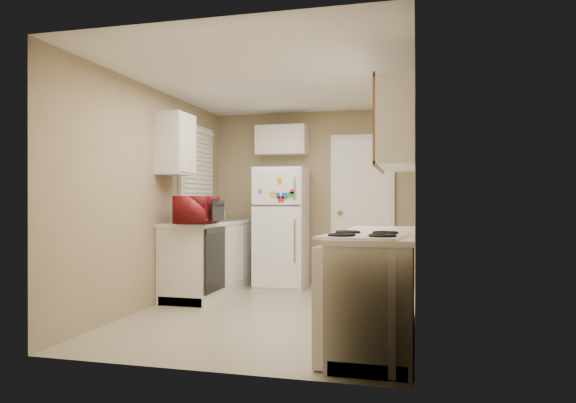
# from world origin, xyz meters

# --- Properties ---
(floor) EXTENTS (3.80, 3.80, 0.00)m
(floor) POSITION_xyz_m (0.00, 0.00, 0.00)
(floor) COLOR #B7AD8F
(floor) RESTS_ON ground
(ceiling) EXTENTS (3.80, 3.80, 0.00)m
(ceiling) POSITION_xyz_m (0.00, 0.00, 2.40)
(ceiling) COLOR white
(ceiling) RESTS_ON floor
(wall_left) EXTENTS (3.80, 3.80, 0.00)m
(wall_left) POSITION_xyz_m (-1.40, 0.00, 1.20)
(wall_left) COLOR #9D8A67
(wall_left) RESTS_ON floor
(wall_right) EXTENTS (3.80, 3.80, 0.00)m
(wall_right) POSITION_xyz_m (1.40, 0.00, 1.20)
(wall_right) COLOR #9D8A67
(wall_right) RESTS_ON floor
(wall_back) EXTENTS (2.80, 2.80, 0.00)m
(wall_back) POSITION_xyz_m (0.00, 1.90, 1.20)
(wall_back) COLOR #9D8A67
(wall_back) RESTS_ON floor
(wall_front) EXTENTS (2.80, 2.80, 0.00)m
(wall_front) POSITION_xyz_m (0.00, -1.90, 1.20)
(wall_front) COLOR #9D8A67
(wall_front) RESTS_ON floor
(left_counter) EXTENTS (0.60, 1.80, 0.90)m
(left_counter) POSITION_xyz_m (-1.10, 0.90, 0.45)
(left_counter) COLOR silver
(left_counter) RESTS_ON floor
(dishwasher) EXTENTS (0.03, 0.58, 0.72)m
(dishwasher) POSITION_xyz_m (-0.81, 0.30, 0.49)
(dishwasher) COLOR black
(dishwasher) RESTS_ON floor
(sink) EXTENTS (0.54, 0.74, 0.16)m
(sink) POSITION_xyz_m (-1.10, 1.05, 0.86)
(sink) COLOR gray
(sink) RESTS_ON left_counter
(microwave) EXTENTS (0.60, 0.38, 0.37)m
(microwave) POSITION_xyz_m (-0.97, 0.19, 1.05)
(microwave) COLOR maroon
(microwave) RESTS_ON left_counter
(soap_bottle) EXTENTS (0.09, 0.10, 0.20)m
(soap_bottle) POSITION_xyz_m (-1.15, 1.36, 1.00)
(soap_bottle) COLOR white
(soap_bottle) RESTS_ON left_counter
(window_blinds) EXTENTS (0.10, 0.98, 1.08)m
(window_blinds) POSITION_xyz_m (-1.36, 1.05, 1.60)
(window_blinds) COLOR silver
(window_blinds) RESTS_ON wall_left
(upper_cabinet_left) EXTENTS (0.30, 0.45, 0.70)m
(upper_cabinet_left) POSITION_xyz_m (-1.25, 0.22, 1.80)
(upper_cabinet_left) COLOR silver
(upper_cabinet_left) RESTS_ON wall_left
(refrigerator) EXTENTS (0.68, 0.66, 1.60)m
(refrigerator) POSITION_xyz_m (-0.34, 1.52, 0.80)
(refrigerator) COLOR white
(refrigerator) RESTS_ON floor
(cabinet_over_fridge) EXTENTS (0.70, 0.30, 0.40)m
(cabinet_over_fridge) POSITION_xyz_m (-0.40, 1.75, 2.00)
(cabinet_over_fridge) COLOR silver
(cabinet_over_fridge) RESTS_ON wall_back
(interior_door) EXTENTS (0.86, 0.06, 2.08)m
(interior_door) POSITION_xyz_m (0.70, 1.86, 1.02)
(interior_door) COLOR white
(interior_door) RESTS_ON floor
(right_counter) EXTENTS (0.60, 2.00, 0.90)m
(right_counter) POSITION_xyz_m (1.10, -0.80, 0.45)
(right_counter) COLOR silver
(right_counter) RESTS_ON floor
(stove) EXTENTS (0.65, 0.76, 0.85)m
(stove) POSITION_xyz_m (1.05, -1.41, 0.43)
(stove) COLOR white
(stove) RESTS_ON floor
(upper_cabinet_right) EXTENTS (0.30, 1.20, 0.70)m
(upper_cabinet_right) POSITION_xyz_m (1.25, -0.50, 1.80)
(upper_cabinet_right) COLOR silver
(upper_cabinet_right) RESTS_ON wall_right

